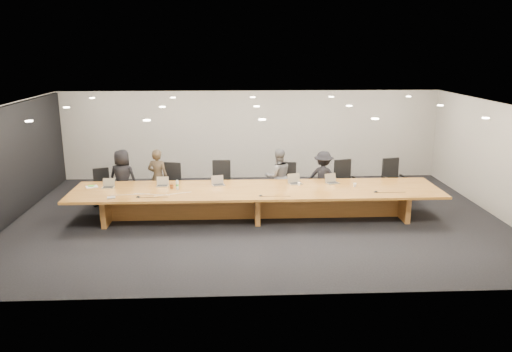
% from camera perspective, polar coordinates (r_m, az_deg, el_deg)
% --- Properties ---
extents(ground, '(12.00, 12.00, 0.00)m').
position_cam_1_polar(ground, '(12.44, 0.07, -4.81)').
color(ground, black).
rests_on(ground, ground).
extents(back_wall, '(12.00, 0.02, 2.80)m').
position_cam_1_polar(back_wall, '(15.97, -0.63, 4.72)').
color(back_wall, beige).
rests_on(back_wall, ground).
extents(left_wall_panel, '(0.08, 7.84, 2.74)m').
position_cam_1_polar(left_wall_panel, '(13.19, -26.67, 0.93)').
color(left_wall_panel, black).
rests_on(left_wall_panel, ground).
extents(conference_table, '(9.00, 1.80, 0.75)m').
position_cam_1_polar(conference_table, '(12.28, 0.07, -2.52)').
color(conference_table, '#925A1F').
rests_on(conference_table, ground).
extents(chair_far_left, '(0.65, 0.65, 0.99)m').
position_cam_1_polar(chair_far_left, '(13.96, -17.12, -1.19)').
color(chair_far_left, black).
rests_on(chair_far_left, ground).
extents(chair_left, '(0.71, 0.71, 1.14)m').
position_cam_1_polar(chair_left, '(13.49, -9.83, -0.94)').
color(chair_left, black).
rests_on(chair_left, ground).
extents(chair_mid_left, '(0.61, 0.61, 1.18)m').
position_cam_1_polar(chair_mid_left, '(13.46, -3.98, -0.73)').
color(chair_mid_left, black).
rests_on(chair_mid_left, ground).
extents(chair_mid_right, '(0.64, 0.64, 1.12)m').
position_cam_1_polar(chair_mid_right, '(13.48, 3.60, -0.82)').
color(chair_mid_right, black).
rests_on(chair_mid_right, ground).
extents(chair_right, '(0.72, 0.72, 1.17)m').
position_cam_1_polar(chair_right, '(13.76, 10.24, -0.60)').
color(chair_right, black).
rests_on(chair_right, ground).
extents(chair_far_right, '(0.71, 0.71, 1.17)m').
position_cam_1_polar(chair_far_right, '(14.24, 15.50, -0.39)').
color(chair_far_right, black).
rests_on(chair_far_right, ground).
extents(person_a, '(0.84, 0.63, 1.54)m').
position_cam_1_polar(person_a, '(13.61, -14.98, -0.24)').
color(person_a, black).
rests_on(person_a, ground).
extents(person_b, '(0.63, 0.50, 1.53)m').
position_cam_1_polar(person_b, '(13.50, -11.15, -0.14)').
color(person_b, '#30261A').
rests_on(person_b, ground).
extents(person_c, '(0.82, 0.69, 1.50)m').
position_cam_1_polar(person_c, '(13.39, 2.54, -0.06)').
color(person_c, '#535355').
rests_on(person_c, ground).
extents(person_d, '(1.05, 0.81, 1.43)m').
position_cam_1_polar(person_d, '(13.55, 7.69, -0.15)').
color(person_d, black).
rests_on(person_d, ground).
extents(laptop_a, '(0.29, 0.21, 0.23)m').
position_cam_1_polar(laptop_a, '(12.81, -16.58, -0.82)').
color(laptop_a, '#BBAF8E').
rests_on(laptop_a, conference_table).
extents(laptop_b, '(0.30, 0.22, 0.23)m').
position_cam_1_polar(laptop_b, '(12.64, -10.68, -0.65)').
color(laptop_b, '#BBAC8E').
rests_on(laptop_b, conference_table).
extents(laptop_c, '(0.36, 0.30, 0.24)m').
position_cam_1_polar(laptop_c, '(12.54, -4.32, -0.54)').
color(laptop_c, tan).
rests_on(laptop_c, conference_table).
extents(laptop_d, '(0.38, 0.31, 0.26)m').
position_cam_1_polar(laptop_d, '(12.66, 4.52, -0.35)').
color(laptop_d, tan).
rests_on(laptop_d, conference_table).
extents(laptop_e, '(0.38, 0.33, 0.25)m').
position_cam_1_polar(laptop_e, '(12.83, 8.76, -0.31)').
color(laptop_e, tan).
rests_on(laptop_e, conference_table).
extents(water_bottle, '(0.08, 0.08, 0.22)m').
position_cam_1_polar(water_bottle, '(12.30, -8.99, -1.02)').
color(water_bottle, '#B3C4BF').
rests_on(water_bottle, conference_table).
extents(amber_mug, '(0.10, 0.10, 0.10)m').
position_cam_1_polar(amber_mug, '(12.44, -9.61, -1.16)').
color(amber_mug, brown).
rests_on(amber_mug, conference_table).
extents(paper_cup_near, '(0.07, 0.07, 0.08)m').
position_cam_1_polar(paper_cup_near, '(12.57, 4.93, -0.90)').
color(paper_cup_near, white).
rests_on(paper_cup_near, conference_table).
extents(paper_cup_far, '(0.10, 0.10, 0.09)m').
position_cam_1_polar(paper_cup_far, '(12.64, 11.23, -1.01)').
color(paper_cup_far, silver).
rests_on(paper_cup_far, conference_table).
extents(notepad, '(0.34, 0.32, 0.02)m').
position_cam_1_polar(notepad, '(13.04, -18.26, -1.17)').
color(notepad, silver).
rests_on(notepad, conference_table).
extents(lime_gadget, '(0.15, 0.10, 0.02)m').
position_cam_1_polar(lime_gadget, '(13.05, -18.31, -1.07)').
color(lime_gadget, '#63D539').
rests_on(lime_gadget, notepad).
extents(av_box, '(0.21, 0.17, 0.03)m').
position_cam_1_polar(av_box, '(11.94, -16.22, -2.39)').
color(av_box, '#A2A2A7').
rests_on(av_box, conference_table).
extents(mic_left, '(0.12, 0.12, 0.03)m').
position_cam_1_polar(mic_left, '(11.88, -13.32, -2.30)').
color(mic_left, black).
rests_on(mic_left, conference_table).
extents(mic_center, '(0.11, 0.11, 0.03)m').
position_cam_1_polar(mic_center, '(11.64, 0.54, -2.24)').
color(mic_center, black).
rests_on(mic_center, conference_table).
extents(mic_right, '(0.15, 0.15, 0.03)m').
position_cam_1_polar(mic_right, '(12.29, 13.55, -1.74)').
color(mic_right, black).
rests_on(mic_right, conference_table).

